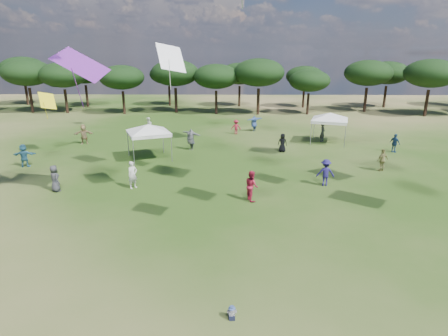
% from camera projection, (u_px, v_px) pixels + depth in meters
% --- Properties ---
extents(tree_line, '(108.78, 17.63, 7.77)m').
position_uv_depth(tree_line, '(251.00, 73.00, 53.73)').
color(tree_line, black).
rests_on(tree_line, ground).
extents(tent_left, '(5.80, 5.80, 3.13)m').
position_uv_depth(tent_left, '(148.00, 126.00, 29.52)').
color(tent_left, gray).
rests_on(tent_left, ground).
extents(tent_right, '(6.17, 6.17, 3.17)m').
position_uv_depth(tent_right, '(330.00, 114.00, 34.92)').
color(tent_right, gray).
rests_on(tent_right, ground).
extents(toddler, '(0.31, 0.35, 0.47)m').
position_uv_depth(toddler, '(232.00, 313.00, 12.00)').
color(toddler, black).
rests_on(toddler, ground).
extents(festival_crowd, '(30.78, 21.58, 1.87)m').
position_uv_depth(festival_crowd, '(202.00, 142.00, 32.04)').
color(festival_crowd, '#2A6280').
rests_on(festival_crowd, ground).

